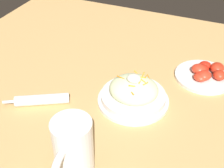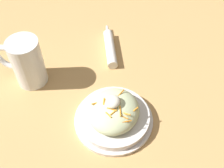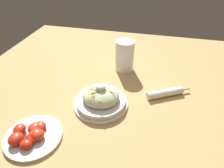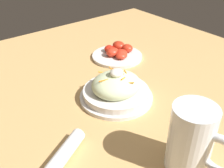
{
  "view_description": "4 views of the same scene",
  "coord_description": "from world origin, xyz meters",
  "px_view_note": "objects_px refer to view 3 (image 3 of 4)",
  "views": [
    {
      "loc": [
        -0.26,
        0.62,
        0.61
      ],
      "look_at": [
        0.02,
        -0.04,
        0.07
      ],
      "focal_mm": 49.19,
      "sensor_mm": 36.0,
      "label": 1
    },
    {
      "loc": [
        -0.42,
        -0.21,
        0.66
      ],
      "look_at": [
        0.01,
        -0.03,
        0.09
      ],
      "focal_mm": 44.44,
      "sensor_mm": 36.0,
      "label": 2
    },
    {
      "loc": [
        0.14,
        -0.63,
        0.54
      ],
      "look_at": [
        -0.01,
        -0.02,
        0.08
      ],
      "focal_mm": 31.77,
      "sensor_mm": 36.0,
      "label": 3
    },
    {
      "loc": [
        0.37,
        0.44,
        0.46
      ],
      "look_at": [
        -0.0,
        -0.03,
        0.08
      ],
      "focal_mm": 42.77,
      "sensor_mm": 36.0,
      "label": 4
    }
  ],
  "objects_px": {
    "beer_mug": "(125,57)",
    "tomato_plate": "(31,135)",
    "napkin_roll": "(165,93)",
    "salad_plate": "(101,99)"
  },
  "relations": [
    {
      "from": "beer_mug",
      "to": "tomato_plate",
      "type": "height_order",
      "value": "beer_mug"
    },
    {
      "from": "beer_mug",
      "to": "tomato_plate",
      "type": "xyz_separation_m",
      "value": [
        -0.22,
        -0.5,
        -0.05
      ]
    },
    {
      "from": "napkin_roll",
      "to": "tomato_plate",
      "type": "bearing_deg",
      "value": -142.69
    },
    {
      "from": "salad_plate",
      "to": "napkin_roll",
      "type": "distance_m",
      "value": 0.28
    },
    {
      "from": "beer_mug",
      "to": "tomato_plate",
      "type": "bearing_deg",
      "value": -114.04
    },
    {
      "from": "beer_mug",
      "to": "napkin_roll",
      "type": "height_order",
      "value": "beer_mug"
    },
    {
      "from": "napkin_roll",
      "to": "beer_mug",
      "type": "bearing_deg",
      "value": 139.38
    },
    {
      "from": "napkin_roll",
      "to": "tomato_plate",
      "type": "relative_size",
      "value": 0.95
    },
    {
      "from": "napkin_roll",
      "to": "tomato_plate",
      "type": "xyz_separation_m",
      "value": [
        -0.43,
        -0.33,
        -0.0
      ]
    },
    {
      "from": "salad_plate",
      "to": "napkin_roll",
      "type": "bearing_deg",
      "value": 25.03
    }
  ]
}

